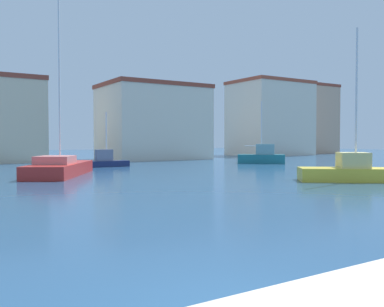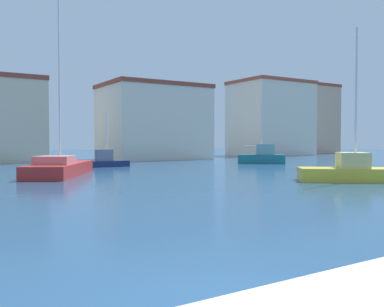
# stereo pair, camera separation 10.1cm
# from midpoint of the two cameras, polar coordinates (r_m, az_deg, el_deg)

# --- Properties ---
(water) EXTENTS (160.00, 160.00, 0.00)m
(water) POSITION_cam_midpoint_polar(r_m,az_deg,el_deg) (30.84, 5.11, -2.69)
(water) COLOR navy
(water) RESTS_ON ground
(sailboat_yellow_far_left) EXTENTS (6.38, 5.60, 8.97)m
(sailboat_yellow_far_left) POSITION_cam_midpoint_polar(r_m,az_deg,el_deg) (26.65, 20.98, -2.24)
(sailboat_yellow_far_left) COLOR gold
(sailboat_yellow_far_left) RESTS_ON water
(sailboat_navy_distant_north) EXTENTS (4.11, 1.11, 4.95)m
(sailboat_navy_distant_north) POSITION_cam_midpoint_polar(r_m,az_deg,el_deg) (38.96, -11.61, -0.95)
(sailboat_navy_distant_north) COLOR #19234C
(sailboat_navy_distant_north) RESTS_ON water
(sailboat_teal_center_channel) EXTENTS (4.36, 4.19, 6.41)m
(sailboat_teal_center_channel) POSITION_cam_midpoint_polar(r_m,az_deg,el_deg) (44.12, 9.36, -0.39)
(sailboat_teal_center_channel) COLOR #1E707A
(sailboat_teal_center_channel) RESTS_ON water
(sailboat_red_near_pier) EXTENTS (6.63, 8.78, 13.89)m
(sailboat_red_near_pier) POSITION_cam_midpoint_polar(r_m,az_deg,el_deg) (30.18, -17.48, -1.78)
(sailboat_red_near_pier) COLOR #B22823
(sailboat_red_near_pier) RESTS_ON water
(harbor_office) EXTENTS (6.47, 8.16, 9.27)m
(harbor_office) POSITION_cam_midpoint_polar(r_m,az_deg,el_deg) (50.91, -23.33, 4.18)
(harbor_office) COLOR beige
(harbor_office) RESTS_ON ground
(yacht_club) EXTENTS (12.57, 9.43, 9.39)m
(yacht_club) POSITION_cam_midpoint_polar(r_m,az_deg,el_deg) (53.95, -5.33, 4.24)
(yacht_club) COLOR beige
(yacht_club) RESTS_ON ground
(waterfront_apartments) EXTENTS (11.65, 9.13, 11.75)m
(waterfront_apartments) POSITION_cam_midpoint_polar(r_m,az_deg,el_deg) (68.97, 10.39, 4.68)
(waterfront_apartments) COLOR beige
(waterfront_apartments) RESTS_ON ground
(warehouse_block) EXTENTS (8.36, 7.13, 12.33)m
(warehouse_block) POSITION_cam_midpoint_polar(r_m,az_deg,el_deg) (79.72, 15.47, 4.46)
(warehouse_block) COLOR tan
(warehouse_block) RESTS_ON ground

